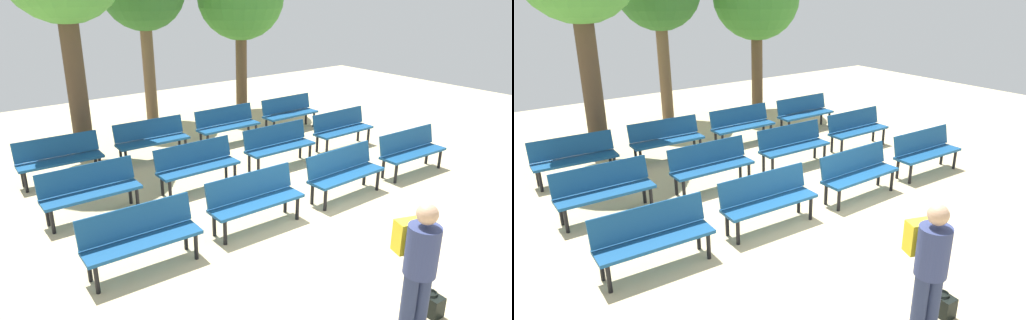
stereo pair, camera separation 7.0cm
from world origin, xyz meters
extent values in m
plane|color=#CCB789|center=(0.00, 0.00, 0.00)|extent=(24.00, 24.00, 0.00)
cube|color=navy|center=(-2.90, 1.50, 0.43)|extent=(1.62, 0.50, 0.05)
cube|color=navy|center=(-2.89, 1.70, 0.68)|extent=(1.60, 0.18, 0.40)
cylinder|color=black|center=(-3.61, 1.37, 0.20)|extent=(0.06, 0.06, 0.40)
cylinder|color=black|center=(-2.21, 1.32, 0.20)|extent=(0.06, 0.06, 0.40)
cylinder|color=black|center=(-3.59, 1.69, 0.20)|extent=(0.06, 0.06, 0.40)
cylinder|color=black|center=(-2.19, 1.64, 0.20)|extent=(0.06, 0.06, 0.40)
cube|color=navy|center=(-0.96, 1.54, 0.43)|extent=(1.61, 0.48, 0.05)
cube|color=navy|center=(-0.95, 1.74, 0.68)|extent=(1.60, 0.17, 0.40)
cylinder|color=black|center=(-1.66, 1.40, 0.20)|extent=(0.06, 0.06, 0.40)
cylinder|color=black|center=(-0.26, 1.36, 0.20)|extent=(0.06, 0.06, 0.40)
cylinder|color=black|center=(-1.65, 1.72, 0.20)|extent=(0.06, 0.06, 0.40)
cylinder|color=black|center=(-0.25, 1.68, 0.20)|extent=(0.06, 0.06, 0.40)
cube|color=navy|center=(1.04, 1.49, 0.43)|extent=(1.61, 0.47, 0.05)
cube|color=navy|center=(1.04, 1.69, 0.68)|extent=(1.60, 0.15, 0.40)
cylinder|color=black|center=(0.34, 1.32, 0.20)|extent=(0.06, 0.06, 0.40)
cylinder|color=black|center=(1.74, 1.34, 0.20)|extent=(0.06, 0.06, 0.40)
cylinder|color=black|center=(0.34, 1.64, 0.20)|extent=(0.06, 0.06, 0.40)
cylinder|color=black|center=(1.74, 1.66, 0.20)|extent=(0.06, 0.06, 0.40)
cube|color=navy|center=(3.00, 1.49, 0.43)|extent=(1.61, 0.50, 0.05)
cube|color=navy|center=(3.01, 1.69, 0.68)|extent=(1.60, 0.18, 0.40)
cylinder|color=black|center=(2.30, 1.35, 0.20)|extent=(0.06, 0.06, 0.40)
cylinder|color=black|center=(3.70, 1.30, 0.20)|extent=(0.06, 0.06, 0.40)
cylinder|color=black|center=(2.31, 1.67, 0.20)|extent=(0.06, 0.06, 0.40)
cylinder|color=black|center=(3.71, 1.62, 0.20)|extent=(0.06, 0.06, 0.40)
cube|color=navy|center=(-2.93, 3.45, 0.43)|extent=(1.60, 0.45, 0.05)
cube|color=navy|center=(-2.93, 3.65, 0.68)|extent=(1.60, 0.14, 0.40)
cylinder|color=black|center=(-3.63, 3.29, 0.20)|extent=(0.06, 0.06, 0.40)
cylinder|color=black|center=(-2.23, 3.28, 0.20)|extent=(0.06, 0.06, 0.40)
cylinder|color=black|center=(-3.63, 3.61, 0.20)|extent=(0.06, 0.06, 0.40)
cylinder|color=black|center=(-2.23, 3.60, 0.20)|extent=(0.06, 0.06, 0.40)
cube|color=navy|center=(-0.92, 3.40, 0.43)|extent=(1.60, 0.45, 0.05)
cube|color=navy|center=(-0.92, 3.60, 0.68)|extent=(1.60, 0.13, 0.40)
cylinder|color=black|center=(-1.62, 3.25, 0.20)|extent=(0.06, 0.06, 0.40)
cylinder|color=black|center=(-0.22, 3.24, 0.20)|extent=(0.06, 0.06, 0.40)
cylinder|color=black|center=(-1.62, 3.57, 0.20)|extent=(0.06, 0.06, 0.40)
cylinder|color=black|center=(-0.22, 3.56, 0.20)|extent=(0.06, 0.06, 0.40)
cube|color=navy|center=(1.06, 3.39, 0.43)|extent=(1.61, 0.46, 0.05)
cube|color=navy|center=(1.06, 3.59, 0.68)|extent=(1.60, 0.15, 0.40)
cylinder|color=black|center=(0.35, 3.24, 0.20)|extent=(0.06, 0.06, 0.40)
cylinder|color=black|center=(1.75, 3.22, 0.20)|extent=(0.06, 0.06, 0.40)
cylinder|color=black|center=(0.36, 3.56, 0.20)|extent=(0.06, 0.06, 0.40)
cylinder|color=black|center=(1.76, 3.54, 0.20)|extent=(0.06, 0.06, 0.40)
cube|color=navy|center=(3.04, 3.44, 0.43)|extent=(1.60, 0.45, 0.05)
cube|color=navy|center=(3.04, 3.64, 0.68)|extent=(1.60, 0.13, 0.40)
cylinder|color=black|center=(2.33, 3.28, 0.20)|extent=(0.06, 0.06, 0.40)
cylinder|color=black|center=(3.73, 3.28, 0.20)|extent=(0.06, 0.06, 0.40)
cylinder|color=black|center=(2.34, 3.60, 0.20)|extent=(0.06, 0.06, 0.40)
cylinder|color=black|center=(3.74, 3.60, 0.20)|extent=(0.06, 0.06, 0.40)
cube|color=navy|center=(-2.90, 5.35, 0.43)|extent=(1.62, 0.50, 0.05)
cube|color=navy|center=(-2.89, 5.55, 0.68)|extent=(1.60, 0.18, 0.40)
cylinder|color=black|center=(-3.60, 5.22, 0.20)|extent=(0.06, 0.06, 0.40)
cylinder|color=black|center=(-2.20, 5.17, 0.20)|extent=(0.06, 0.06, 0.40)
cylinder|color=black|center=(-3.59, 5.54, 0.20)|extent=(0.06, 0.06, 0.40)
cylinder|color=black|center=(-2.19, 5.49, 0.20)|extent=(0.06, 0.06, 0.40)
cube|color=navy|center=(-0.92, 5.39, 0.43)|extent=(1.61, 0.49, 0.05)
cube|color=navy|center=(-0.91, 5.59, 0.68)|extent=(1.60, 0.17, 0.40)
cylinder|color=black|center=(-1.62, 5.25, 0.20)|extent=(0.06, 0.06, 0.40)
cylinder|color=black|center=(-0.22, 5.21, 0.20)|extent=(0.06, 0.06, 0.40)
cylinder|color=black|center=(-1.61, 5.57, 0.20)|extent=(0.06, 0.06, 0.40)
cylinder|color=black|center=(-0.21, 5.53, 0.20)|extent=(0.06, 0.06, 0.40)
cube|color=navy|center=(1.04, 5.34, 0.43)|extent=(1.60, 0.44, 0.05)
cube|color=navy|center=(1.04, 5.54, 0.68)|extent=(1.60, 0.13, 0.40)
cylinder|color=black|center=(0.34, 5.18, 0.20)|extent=(0.06, 0.06, 0.40)
cylinder|color=black|center=(1.74, 5.18, 0.20)|extent=(0.06, 0.06, 0.40)
cylinder|color=black|center=(0.34, 5.50, 0.20)|extent=(0.06, 0.06, 0.40)
cylinder|color=black|center=(1.74, 5.50, 0.20)|extent=(0.06, 0.06, 0.40)
cube|color=navy|center=(3.00, 5.31, 0.43)|extent=(1.60, 0.44, 0.05)
cube|color=navy|center=(3.00, 5.51, 0.68)|extent=(1.60, 0.12, 0.40)
cylinder|color=black|center=(2.30, 5.15, 0.20)|extent=(0.06, 0.06, 0.40)
cylinder|color=black|center=(3.70, 5.15, 0.20)|extent=(0.06, 0.06, 0.40)
cylinder|color=black|center=(2.30, 5.47, 0.20)|extent=(0.06, 0.06, 0.40)
cylinder|color=black|center=(3.70, 5.47, 0.20)|extent=(0.06, 0.06, 0.40)
cylinder|color=brown|center=(3.16, 7.81, 1.31)|extent=(0.33, 0.33, 2.62)
cylinder|color=brown|center=(0.44, 8.37, 1.47)|extent=(0.33, 0.33, 2.93)
cylinder|color=#4C3A28|center=(-2.10, 6.43, 1.70)|extent=(0.41, 0.41, 3.40)
cylinder|color=navy|center=(-1.07, -1.53, 0.42)|extent=(0.16, 0.16, 0.85)
cylinder|color=navy|center=(-1.22, -1.48, 0.42)|extent=(0.16, 0.16, 0.85)
cylinder|color=navy|center=(-1.14, -1.51, 1.12)|extent=(0.44, 0.44, 0.55)
sphere|color=tan|center=(-1.14, -1.51, 1.54)|extent=(0.22, 0.22, 0.22)
cube|color=yellow|center=(-1.05, -1.26, 1.15)|extent=(0.32, 0.26, 0.36)
cube|color=black|center=(-0.59, -1.36, 0.13)|extent=(0.20, 0.33, 0.26)
torus|color=black|center=(-0.59, -1.36, 0.28)|extent=(0.16, 0.16, 0.02)
camera|label=1|loc=(-5.00, -3.83, 3.67)|focal=33.04mm
camera|label=2|loc=(-4.94, -3.87, 3.67)|focal=33.04mm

